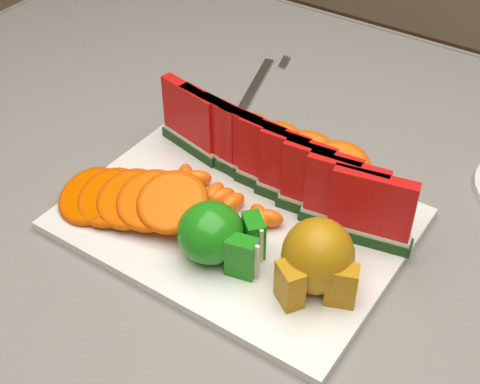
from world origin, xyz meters
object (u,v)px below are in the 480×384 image
at_px(apple_cluster, 217,235).
at_px(platter, 237,219).
at_px(pear_cluster, 317,260).
at_px(fork, 259,83).

bearing_deg(apple_cluster, platter, 105.54).
bearing_deg(platter, pear_cluster, -17.99).
xyz_separation_m(apple_cluster, fork, (-0.17, 0.36, -0.04)).
bearing_deg(platter, fork, 118.26).
bearing_deg(apple_cluster, pear_cluster, 12.24).
xyz_separation_m(pear_cluster, fork, (-0.29, 0.33, -0.05)).
bearing_deg(pear_cluster, apple_cluster, -167.76).
height_order(platter, pear_cluster, pear_cluster).
distance_m(apple_cluster, fork, 0.40).
relative_size(platter, fork, 2.07).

